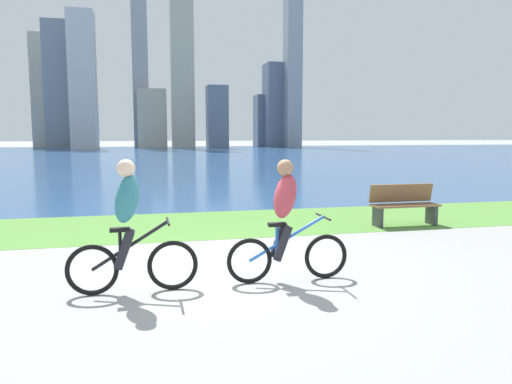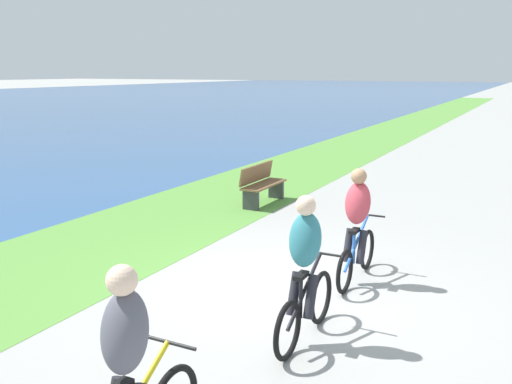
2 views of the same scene
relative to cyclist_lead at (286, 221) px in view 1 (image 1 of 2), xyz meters
name	(u,v)px [view 1 (image 1 of 2)]	position (x,y,z in m)	size (l,w,h in m)	color
ground_plane	(219,269)	(-0.80, 0.78, -0.83)	(300.00, 300.00, 0.00)	#9E9E99
grass_strip_bayside	(193,224)	(-0.80, 4.46, -0.83)	(120.00, 3.37, 0.01)	#59933D
bay_water_surface	(154,155)	(-0.80, 42.03, -0.83)	(300.00, 71.76, 0.00)	#2D568C
cyclist_lead	(286,221)	(0.00, 0.00, 0.00)	(1.70, 0.52, 1.65)	black
cyclist_trailing	(129,227)	(-2.04, -0.03, 0.01)	(1.63, 0.52, 1.68)	black
bench_near_path	(404,205)	(3.70, 3.35, -0.38)	(1.50, 0.47, 0.90)	brown
city_skyline_far_shore	(167,87)	(2.04, 69.04, 8.30)	(48.01, 11.41, 26.93)	slate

